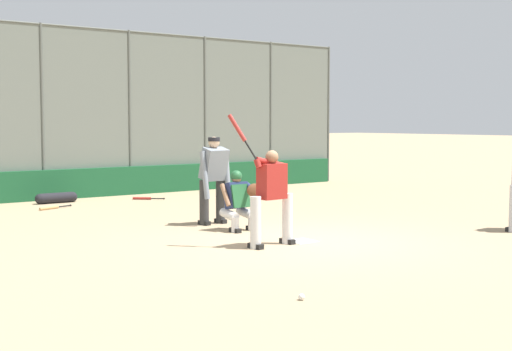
{
  "coord_description": "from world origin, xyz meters",
  "views": [
    {
      "loc": [
        7.56,
        8.99,
        2.0
      ],
      "look_at": [
        0.2,
        -1.0,
        1.05
      ],
      "focal_mm": 50.0,
      "sensor_mm": 36.0,
      "label": 1
    }
  ],
  "objects_px": {
    "fielding_glove_on_dirt": "(277,188)",
    "spare_bat_near_backstop": "(144,198)",
    "catcher_behind_plate": "(239,200)",
    "baseball_loose": "(302,297)",
    "umpire_home": "(214,177)",
    "equipment_bag_dugout_side": "(56,198)",
    "spare_bat_by_padding": "(51,208)",
    "batter_at_plate": "(271,194)"
  },
  "relations": [
    {
      "from": "catcher_behind_plate",
      "to": "spare_bat_by_padding",
      "type": "distance_m",
      "value": 5.4
    },
    {
      "from": "catcher_behind_plate",
      "to": "baseball_loose",
      "type": "relative_size",
      "value": 14.88
    },
    {
      "from": "umpire_home",
      "to": "equipment_bag_dugout_side",
      "type": "xyz_separation_m",
      "value": [
        1.14,
        -5.31,
        -0.79
      ]
    },
    {
      "from": "fielding_glove_on_dirt",
      "to": "baseball_loose",
      "type": "relative_size",
      "value": 4.56
    },
    {
      "from": "umpire_home",
      "to": "catcher_behind_plate",
      "type": "bearing_deg",
      "value": 81.9
    },
    {
      "from": "spare_bat_near_backstop",
      "to": "spare_bat_by_padding",
      "type": "xyz_separation_m",
      "value": [
        2.62,
        0.51,
        0.0
      ]
    },
    {
      "from": "spare_bat_near_backstop",
      "to": "catcher_behind_plate",
      "type": "bearing_deg",
      "value": 122.2
    },
    {
      "from": "umpire_home",
      "to": "baseball_loose",
      "type": "relative_size",
      "value": 22.96
    },
    {
      "from": "catcher_behind_plate",
      "to": "equipment_bag_dugout_side",
      "type": "xyz_separation_m",
      "value": [
        1.08,
        -6.25,
        -0.44
      ]
    },
    {
      "from": "umpire_home",
      "to": "batter_at_plate",
      "type": "bearing_deg",
      "value": 72.93
    },
    {
      "from": "batter_at_plate",
      "to": "baseball_loose",
      "type": "distance_m",
      "value": 3.55
    },
    {
      "from": "spare_bat_by_padding",
      "to": "fielding_glove_on_dirt",
      "type": "bearing_deg",
      "value": 163.88
    },
    {
      "from": "umpire_home",
      "to": "equipment_bag_dugout_side",
      "type": "distance_m",
      "value": 5.48
    },
    {
      "from": "spare_bat_by_padding",
      "to": "baseball_loose",
      "type": "height_order",
      "value": "baseball_loose"
    },
    {
      "from": "catcher_behind_plate",
      "to": "spare_bat_near_backstop",
      "type": "height_order",
      "value": "catcher_behind_plate"
    },
    {
      "from": "batter_at_plate",
      "to": "equipment_bag_dugout_side",
      "type": "xyz_separation_m",
      "value": [
        0.55,
        -7.89,
        -0.71
      ]
    },
    {
      "from": "equipment_bag_dugout_side",
      "to": "umpire_home",
      "type": "bearing_deg",
      "value": 102.13
    },
    {
      "from": "catcher_behind_plate",
      "to": "baseball_loose",
      "type": "xyz_separation_m",
      "value": [
        2.36,
        4.58,
        -0.53
      ]
    },
    {
      "from": "spare_bat_by_padding",
      "to": "fielding_glove_on_dirt",
      "type": "relative_size",
      "value": 2.58
    },
    {
      "from": "batter_at_plate",
      "to": "baseball_loose",
      "type": "bearing_deg",
      "value": 53.3
    },
    {
      "from": "baseball_loose",
      "to": "equipment_bag_dugout_side",
      "type": "height_order",
      "value": "equipment_bag_dugout_side"
    },
    {
      "from": "batter_at_plate",
      "to": "baseball_loose",
      "type": "height_order",
      "value": "batter_at_plate"
    },
    {
      "from": "fielding_glove_on_dirt",
      "to": "equipment_bag_dugout_side",
      "type": "distance_m",
      "value": 6.33
    },
    {
      "from": "catcher_behind_plate",
      "to": "equipment_bag_dugout_side",
      "type": "bearing_deg",
      "value": -80.99
    },
    {
      "from": "catcher_behind_plate",
      "to": "fielding_glove_on_dirt",
      "type": "distance_m",
      "value": 7.62
    },
    {
      "from": "fielding_glove_on_dirt",
      "to": "equipment_bag_dugout_side",
      "type": "bearing_deg",
      "value": -6.43
    },
    {
      "from": "spare_bat_by_padding",
      "to": "equipment_bag_dugout_side",
      "type": "distance_m",
      "value": 1.25
    },
    {
      "from": "fielding_glove_on_dirt",
      "to": "equipment_bag_dugout_side",
      "type": "relative_size",
      "value": 0.32
    },
    {
      "from": "fielding_glove_on_dirt",
      "to": "spare_bat_near_backstop",
      "type": "bearing_deg",
      "value": -1.37
    },
    {
      "from": "equipment_bag_dugout_side",
      "to": "batter_at_plate",
      "type": "bearing_deg",
      "value": 93.98
    },
    {
      "from": "umpire_home",
      "to": "spare_bat_near_backstop",
      "type": "distance_m",
      "value": 4.87
    },
    {
      "from": "fielding_glove_on_dirt",
      "to": "baseball_loose",
      "type": "bearing_deg",
      "value": 53.21
    },
    {
      "from": "spare_bat_near_backstop",
      "to": "equipment_bag_dugout_side",
      "type": "height_order",
      "value": "equipment_bag_dugout_side"
    },
    {
      "from": "umpire_home",
      "to": "fielding_glove_on_dirt",
      "type": "bearing_deg",
      "value": -142.45
    },
    {
      "from": "catcher_behind_plate",
      "to": "umpire_home",
      "type": "relative_size",
      "value": 0.65
    },
    {
      "from": "umpire_home",
      "to": "spare_bat_by_padding",
      "type": "xyz_separation_m",
      "value": [
        1.68,
        -4.19,
        -0.88
      ]
    },
    {
      "from": "baseball_loose",
      "to": "fielding_glove_on_dirt",
      "type": "bearing_deg",
      "value": -126.79
    },
    {
      "from": "batter_at_plate",
      "to": "spare_bat_by_padding",
      "type": "distance_m",
      "value": 6.91
    },
    {
      "from": "spare_bat_by_padding",
      "to": "fielding_glove_on_dirt",
      "type": "distance_m",
      "value": 6.84
    },
    {
      "from": "spare_bat_by_padding",
      "to": "fielding_glove_on_dirt",
      "type": "height_order",
      "value": "fielding_glove_on_dirt"
    },
    {
      "from": "spare_bat_near_backstop",
      "to": "equipment_bag_dugout_side",
      "type": "xyz_separation_m",
      "value": [
        2.08,
        -0.61,
        0.09
      ]
    },
    {
      "from": "batter_at_plate",
      "to": "fielding_glove_on_dirt",
      "type": "xyz_separation_m",
      "value": [
        -5.74,
        -7.18,
        -0.78
      ]
    }
  ]
}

